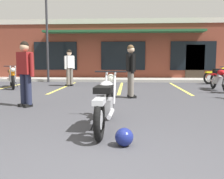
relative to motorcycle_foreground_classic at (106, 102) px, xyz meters
name	(u,v)px	position (x,y,z in m)	size (l,w,h in m)	color
ground_plane	(115,108)	(0.06, 1.87, -0.46)	(80.00, 80.00, 0.00)	#3D3D42
sidewalk_kerb	(123,80)	(0.06, 10.22, -0.39)	(22.00, 1.80, 0.14)	#A8A59E
brick_storefront_building	(124,51)	(0.06, 13.92, 1.37)	(15.54, 6.64, 3.66)	brown
painted_stall_lines	(121,88)	(0.06, 6.62, -0.46)	(10.17, 4.80, 0.01)	#DBCC4C
motorcycle_foreground_classic	(106,102)	(0.00, 0.00, 0.00)	(0.66, 2.11, 0.98)	black
motorcycle_black_cruiser	(12,77)	(-4.60, 6.19, 0.00)	(1.26, 1.92, 0.98)	black
motorcycle_silver_naked	(220,79)	(3.96, 5.76, 0.00)	(0.66, 2.11, 0.98)	black
motorcycle_blue_standard	(223,75)	(5.12, 8.67, 0.00)	(2.06, 0.94, 0.98)	black
person_in_black_shirt	(25,70)	(-2.24, 1.93, 0.49)	(0.58, 0.39, 1.68)	black
person_in_shorts_foreground	(69,65)	(-2.31, 7.12, 0.49)	(0.43, 0.55, 1.68)	black
person_by_back_row	(131,68)	(0.47, 3.65, 0.49)	(0.34, 0.61, 1.68)	black
helmet_on_pavement	(124,137)	(0.34, -0.94, -0.33)	(0.26, 0.26, 0.26)	navy
parking_lot_lamp_post	(46,19)	(-3.96, 9.02, 2.86)	(0.24, 0.76, 5.17)	#2D2D33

